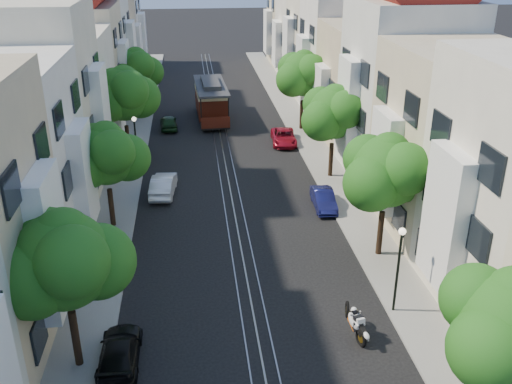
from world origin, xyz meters
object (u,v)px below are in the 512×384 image
object	(u,v)px
lamp_east	(399,257)
parked_car_e_mid	(324,199)
tree_w_c	(124,95)
lamp_west	(136,137)
cable_car	(211,99)
tree_w_d	(136,70)
parked_car_w_near	(120,352)
tree_w_a	(65,263)
parked_car_w_mid	(163,185)
tree_e_b	(387,173)
parked_car_e_far	(284,137)
tree_e_a	(512,327)
tree_e_c	(334,114)
tree_e_d	(303,75)
tree_w_b	(107,156)
sportbike_rider	(356,322)
parked_car_w_far	(169,122)

from	to	relation	value
lamp_east	parked_car_e_mid	bearing A→B (deg)	93.62
tree_w_c	lamp_west	world-z (taller)	tree_w_c
lamp_east	cable_car	world-z (taller)	lamp_east
tree_w_d	lamp_east	size ratio (longest dim) A/B	1.57
lamp_east	parked_car_w_near	bearing A→B (deg)	-170.31
tree_w_a	parked_car_w_mid	distance (m)	17.11
tree_w_c	lamp_west	distance (m)	3.81
tree_e_b	parked_car_e_mid	world-z (taller)	tree_e_b
parked_car_e_far	parked_car_w_near	bearing A→B (deg)	-108.93
tree_w_c	tree_w_d	size ratio (longest dim) A/B	1.09
tree_e_a	tree_e_c	world-z (taller)	tree_e_c
tree_w_c	cable_car	size ratio (longest dim) A/B	0.81
tree_e_d	parked_car_e_far	xyz separation A→B (m)	(-2.19, -3.51, -4.29)
parked_car_e_far	parked_car_w_near	distance (m)	27.64
tree_e_a	cable_car	world-z (taller)	tree_e_a
lamp_east	lamp_west	size ratio (longest dim) A/B	1.00
tree_e_c	tree_w_b	xyz separation A→B (m)	(-14.40, -6.00, -0.20)
tree_e_b	parked_car_w_mid	bearing A→B (deg)	141.14
parked_car_e_mid	tree_w_a	bearing A→B (deg)	-132.21
parked_car_w_mid	tree_w_b	bearing A→B (deg)	63.58
parked_car_e_mid	tree_e_b	bearing A→B (deg)	-72.80
lamp_east	parked_car_e_far	distance (m)	23.61
tree_e_b	lamp_east	size ratio (longest dim) A/B	1.61
sportbike_rider	parked_car_e_mid	distance (m)	12.69
tree_e_d	sportbike_rider	xyz separation A→B (m)	(-3.18, -28.49, -4.09)
parked_car_e_mid	parked_car_w_mid	size ratio (longest dim) A/B	0.86
lamp_east	tree_e_b	bearing A→B (deg)	79.07
sportbike_rider	parked_car_w_near	xyz separation A→B (m)	(-9.68, -0.52, -0.21)
lamp_east	tree_e_a	bearing A→B (deg)	-82.21
parked_car_w_near	parked_car_w_mid	xyz separation A→B (m)	(1.20, 16.40, 0.11)
tree_e_c	tree_e_b	bearing A→B (deg)	-90.00
tree_w_d	tree_w_c	bearing A→B (deg)	-90.00
parked_car_e_far	tree_w_c	bearing A→B (deg)	-164.68
cable_car	parked_car_w_near	size ratio (longest dim) A/B	2.26
tree_w_d	parked_car_w_near	bearing A→B (deg)	-87.41
tree_w_d	parked_car_w_near	xyz separation A→B (m)	(1.54, -34.01, -4.04)
tree_w_d	tree_e_a	bearing A→B (deg)	-69.73
tree_e_c	tree_w_c	distance (m)	15.25
parked_car_w_far	tree_e_c	bearing A→B (deg)	128.88
tree_e_c	lamp_west	xyz separation A→B (m)	(-13.56, 2.02, -1.75)
lamp_east	sportbike_rider	bearing A→B (deg)	-145.67
lamp_east	parked_car_w_near	xyz separation A→B (m)	(-11.90, -2.03, -2.28)
tree_e_d	tree_w_a	xyz separation A→B (m)	(-14.40, -29.00, -0.13)
tree_e_a	lamp_east	bearing A→B (deg)	97.79
parked_car_w_far	parked_car_e_mid	bearing A→B (deg)	115.87
tree_w_c	parked_car_w_near	world-z (taller)	tree_w_c
parked_car_w_mid	sportbike_rider	bearing A→B (deg)	123.61
tree_e_c	parked_car_e_far	distance (m)	8.78
tree_e_d	lamp_west	bearing A→B (deg)	-146.50
tree_e_a	tree_w_a	size ratio (longest dim) A/B	0.94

